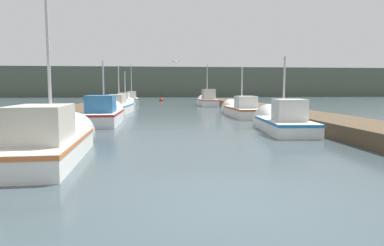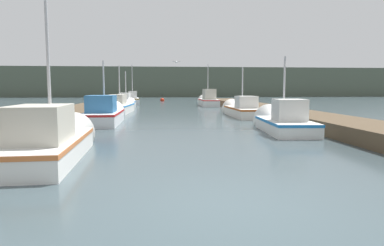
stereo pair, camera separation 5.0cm
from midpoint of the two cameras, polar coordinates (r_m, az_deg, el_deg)
name	(u,v)px [view 2 (the right image)]	position (r m, az deg, el deg)	size (l,w,h in m)	color
ground_plane	(230,205)	(5.48, 6.61, -13.45)	(200.00, 200.00, 0.00)	#38474C
dock_left	(73,114)	(21.74, -19.17, 1.50)	(2.58, 40.00, 0.54)	#4C3D2B
dock_right	(277,112)	(22.36, 13.99, 1.77)	(2.58, 40.00, 0.54)	#4C3D2B
distant_shore_ridge	(165,83)	(75.39, -4.52, 6.74)	(120.00, 16.00, 5.91)	#4C5647
fishing_boat_0	(53,140)	(9.65, -22.07, -2.57)	(1.76, 5.39, 4.40)	silver
fishing_boat_1	(281,121)	(14.87, 14.78, 0.24)	(1.95, 4.88, 3.58)	silver
fishing_boat_2	(105,114)	(18.39, -14.15, 1.53)	(1.69, 5.64, 3.63)	silver
fishing_boat_3	(241,109)	(22.39, 8.20, 2.24)	(1.55, 6.00, 3.54)	silver
fishing_boat_4	(120,106)	(25.83, -11.81, 2.72)	(1.89, 5.93, 3.86)	silver
fishing_boat_5	(126,104)	(30.39, -10.84, 3.20)	(1.41, 5.43, 3.53)	silver
fishing_boat_6	(208,100)	(34.94, 2.67, 3.81)	(1.62, 6.19, 4.55)	silver
fishing_boat_7	(132,100)	(39.38, -9.85, 3.84)	(1.84, 5.28, 4.74)	silver
mooring_piling_0	(125,98)	(40.14, -11.08, 4.07)	(0.25, 0.25, 1.21)	#473523
mooring_piling_1	(72,115)	(17.08, -19.34, 1.32)	(0.25, 0.25, 1.08)	#473523
mooring_piling_2	(127,98)	(43.14, -10.82, 4.10)	(0.24, 0.24, 1.07)	#473523
channel_buoy	(162,100)	(46.65, -4.95, 3.84)	(0.56, 0.56, 1.06)	red
seagull_lead	(176,62)	(23.31, -2.59, 10.13)	(0.55, 0.31, 0.12)	white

